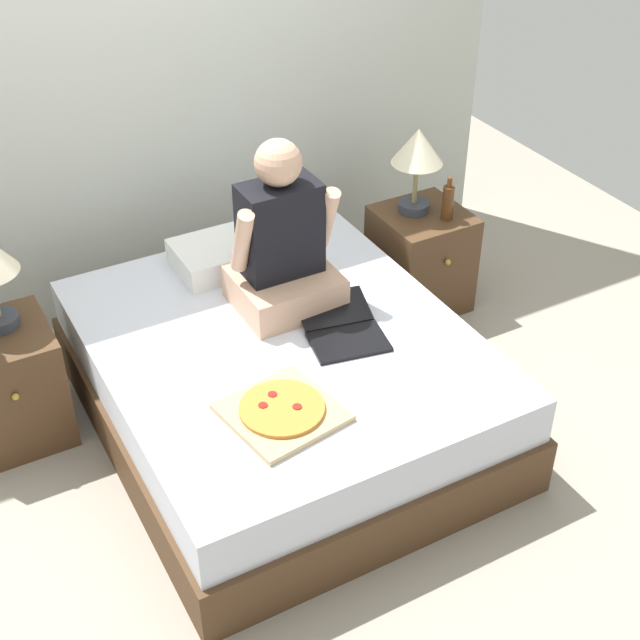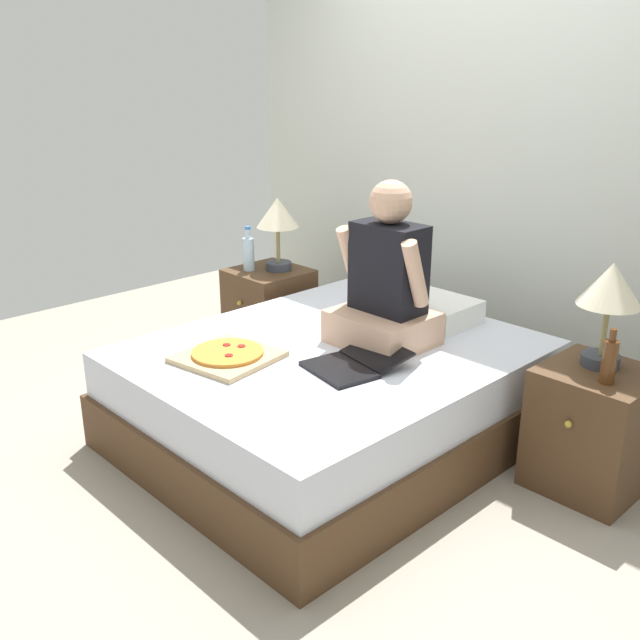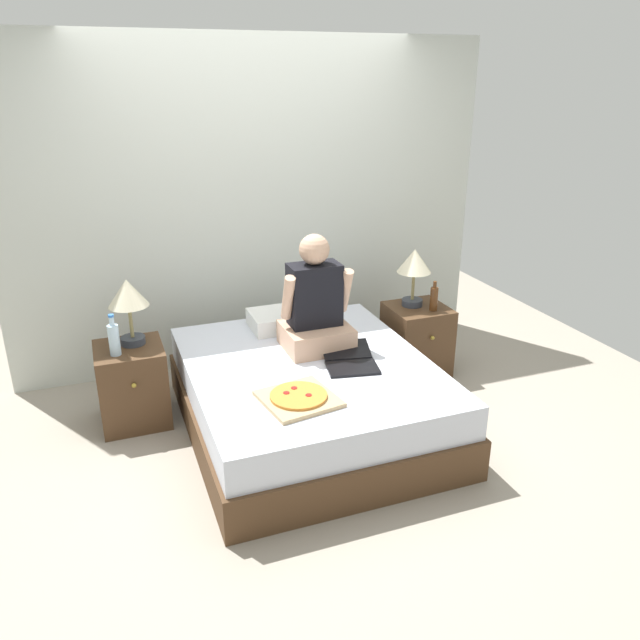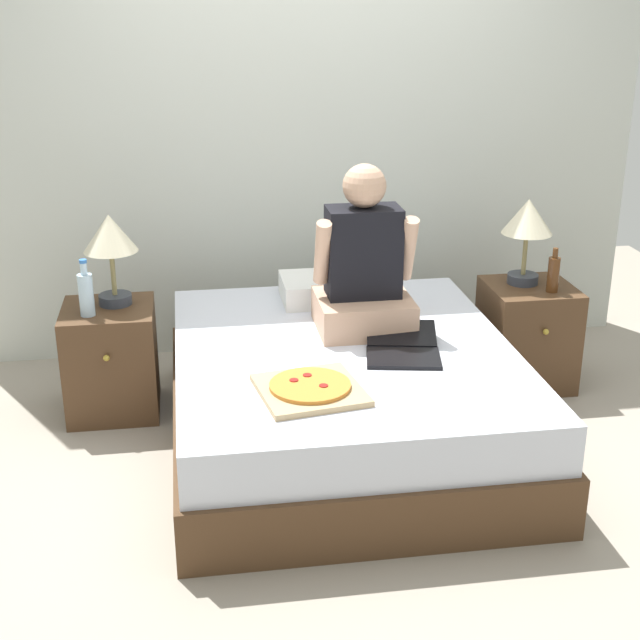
{
  "view_description": "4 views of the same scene",
  "coord_description": "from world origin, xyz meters",
  "px_view_note": "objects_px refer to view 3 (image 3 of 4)",
  "views": [
    {
      "loc": [
        -1.32,
        -2.75,
        2.76
      ],
      "look_at": [
        0.08,
        -0.21,
        0.67
      ],
      "focal_mm": 50.0,
      "sensor_mm": 36.0,
      "label": 1
    },
    {
      "loc": [
        2.23,
        -2.22,
        1.75
      ],
      "look_at": [
        0.09,
        -0.16,
        0.68
      ],
      "focal_mm": 40.0,
      "sensor_mm": 36.0,
      "label": 2
    },
    {
      "loc": [
        -1.21,
        -3.42,
        2.23
      ],
      "look_at": [
        0.06,
        -0.04,
        0.79
      ],
      "focal_mm": 35.0,
      "sensor_mm": 36.0,
      "label": 3
    },
    {
      "loc": [
        -0.68,
        -3.65,
        2.03
      ],
      "look_at": [
        -0.14,
        -0.15,
        0.68
      ],
      "focal_mm": 50.0,
      "sensor_mm": 36.0,
      "label": 4
    }
  ],
  "objects_px": {
    "nightstand_left": "(133,385)",
    "nightstand_right": "(416,340)",
    "lamp_on_left_nightstand": "(128,298)",
    "lamp_on_right_nightstand": "(414,265)",
    "pizza_box": "(299,398)",
    "laptop": "(350,362)",
    "water_bottle": "(114,339)",
    "person_seated": "(315,307)",
    "beer_bottle": "(434,298)",
    "bed": "(309,396)"
  },
  "relations": [
    {
      "from": "nightstand_left",
      "to": "nightstand_right",
      "type": "distance_m",
      "value": 2.16
    },
    {
      "from": "lamp_on_left_nightstand",
      "to": "lamp_on_right_nightstand",
      "type": "bearing_deg",
      "value": 0.0
    },
    {
      "from": "pizza_box",
      "to": "nightstand_left",
      "type": "bearing_deg",
      "value": 131.75
    },
    {
      "from": "lamp_on_right_nightstand",
      "to": "laptop",
      "type": "xyz_separation_m",
      "value": [
        -0.81,
        -0.68,
        -0.37
      ]
    },
    {
      "from": "nightstand_left",
      "to": "lamp_on_left_nightstand",
      "type": "height_order",
      "value": "lamp_on_left_nightstand"
    },
    {
      "from": "water_bottle",
      "to": "nightstand_right",
      "type": "bearing_deg",
      "value": 2.3
    },
    {
      "from": "person_seated",
      "to": "nightstand_right",
      "type": "bearing_deg",
      "value": 16.57
    },
    {
      "from": "beer_bottle",
      "to": "lamp_on_right_nightstand",
      "type": "bearing_deg",
      "value": 123.69
    },
    {
      "from": "nightstand_left",
      "to": "pizza_box",
      "type": "relative_size",
      "value": 1.19
    },
    {
      "from": "lamp_on_left_nightstand",
      "to": "water_bottle",
      "type": "relative_size",
      "value": 1.63
    },
    {
      "from": "lamp_on_right_nightstand",
      "to": "nightstand_right",
      "type": "bearing_deg",
      "value": -59.07
    },
    {
      "from": "lamp_on_right_nightstand",
      "to": "person_seated",
      "type": "distance_m",
      "value": 0.98
    },
    {
      "from": "water_bottle",
      "to": "nightstand_right",
      "type": "distance_m",
      "value": 2.27
    },
    {
      "from": "water_bottle",
      "to": "laptop",
      "type": "height_order",
      "value": "water_bottle"
    },
    {
      "from": "lamp_on_left_nightstand",
      "to": "lamp_on_right_nightstand",
      "type": "relative_size",
      "value": 1.0
    },
    {
      "from": "nightstand_right",
      "to": "pizza_box",
      "type": "xyz_separation_m",
      "value": [
        -1.3,
        -0.96,
        0.23
      ]
    },
    {
      "from": "person_seated",
      "to": "laptop",
      "type": "bearing_deg",
      "value": -72.07
    },
    {
      "from": "nightstand_left",
      "to": "laptop",
      "type": "xyz_separation_m",
      "value": [
        1.32,
        -0.63,
        0.23
      ]
    },
    {
      "from": "person_seated",
      "to": "bed",
      "type": "bearing_deg",
      "value": -119.66
    },
    {
      "from": "water_bottle",
      "to": "pizza_box",
      "type": "bearing_deg",
      "value": -42.89
    },
    {
      "from": "beer_bottle",
      "to": "laptop",
      "type": "xyz_separation_m",
      "value": [
        -0.91,
        -0.53,
        -0.14
      ]
    },
    {
      "from": "person_seated",
      "to": "pizza_box",
      "type": "relative_size",
      "value": 1.7
    },
    {
      "from": "lamp_on_right_nightstand",
      "to": "beer_bottle",
      "type": "xyz_separation_m",
      "value": [
        0.1,
        -0.15,
        -0.23
      ]
    },
    {
      "from": "lamp_on_right_nightstand",
      "to": "beer_bottle",
      "type": "height_order",
      "value": "lamp_on_right_nightstand"
    },
    {
      "from": "lamp_on_right_nightstand",
      "to": "pizza_box",
      "type": "bearing_deg",
      "value": -141.51
    },
    {
      "from": "nightstand_left",
      "to": "nightstand_right",
      "type": "height_order",
      "value": "same"
    },
    {
      "from": "nightstand_left",
      "to": "water_bottle",
      "type": "xyz_separation_m",
      "value": [
        -0.08,
        -0.09,
        0.38
      ]
    },
    {
      "from": "lamp_on_left_nightstand",
      "to": "lamp_on_right_nightstand",
      "type": "distance_m",
      "value": 2.09
    },
    {
      "from": "nightstand_right",
      "to": "person_seated",
      "type": "distance_m",
      "value": 1.11
    },
    {
      "from": "water_bottle",
      "to": "beer_bottle",
      "type": "distance_m",
      "value": 2.31
    },
    {
      "from": "pizza_box",
      "to": "beer_bottle",
      "type": "bearing_deg",
      "value": 32.12
    },
    {
      "from": "laptop",
      "to": "beer_bottle",
      "type": "bearing_deg",
      "value": 30.15
    },
    {
      "from": "bed",
      "to": "beer_bottle",
      "type": "xyz_separation_m",
      "value": [
        1.15,
        0.41,
        0.4
      ]
    },
    {
      "from": "nightstand_left",
      "to": "lamp_on_left_nightstand",
      "type": "relative_size",
      "value": 1.22
    },
    {
      "from": "nightstand_right",
      "to": "beer_bottle",
      "type": "xyz_separation_m",
      "value": [
        0.07,
        -0.1,
        0.37
      ]
    },
    {
      "from": "person_seated",
      "to": "nightstand_left",
      "type": "bearing_deg",
      "value": 166.83
    },
    {
      "from": "nightstand_right",
      "to": "beer_bottle",
      "type": "relative_size",
      "value": 2.38
    },
    {
      "from": "beer_bottle",
      "to": "person_seated",
      "type": "distance_m",
      "value": 1.04
    },
    {
      "from": "lamp_on_right_nightstand",
      "to": "pizza_box",
      "type": "distance_m",
      "value": 1.67
    },
    {
      "from": "water_bottle",
      "to": "lamp_on_right_nightstand",
      "type": "height_order",
      "value": "lamp_on_right_nightstand"
    },
    {
      "from": "beer_bottle",
      "to": "laptop",
      "type": "distance_m",
      "value": 1.06
    },
    {
      "from": "nightstand_right",
      "to": "person_seated",
      "type": "bearing_deg",
      "value": -163.43
    },
    {
      "from": "bed",
      "to": "nightstand_right",
      "type": "height_order",
      "value": "nightstand_right"
    },
    {
      "from": "pizza_box",
      "to": "laptop",
      "type": "bearing_deg",
      "value": 35.74
    },
    {
      "from": "nightstand_right",
      "to": "laptop",
      "type": "xyz_separation_m",
      "value": [
        -0.84,
        -0.63,
        0.23
      ]
    },
    {
      "from": "person_seated",
      "to": "laptop",
      "type": "height_order",
      "value": "person_seated"
    },
    {
      "from": "lamp_on_left_nightstand",
      "to": "person_seated",
      "type": "relative_size",
      "value": 0.58
    },
    {
      "from": "nightstand_right",
      "to": "lamp_on_right_nightstand",
      "type": "bearing_deg",
      "value": 120.93
    },
    {
      "from": "nightstand_right",
      "to": "lamp_on_right_nightstand",
      "type": "height_order",
      "value": "lamp_on_right_nightstand"
    },
    {
      "from": "lamp_on_left_nightstand",
      "to": "nightstand_right",
      "type": "height_order",
      "value": "lamp_on_left_nightstand"
    }
  ]
}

